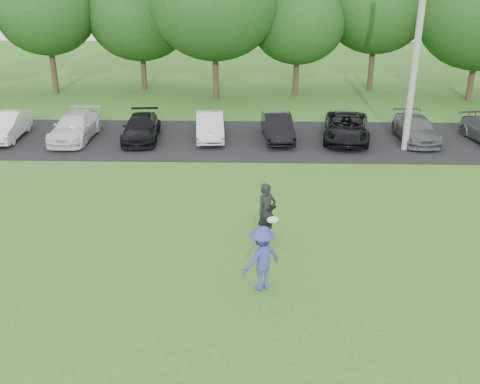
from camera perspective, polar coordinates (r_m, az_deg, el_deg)
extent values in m
plane|color=#2A6F1F|center=(13.48, -0.43, -10.91)|extent=(100.00, 100.00, 0.00)
cube|color=black|center=(25.34, 0.61, 5.62)|extent=(32.00, 6.50, 0.03)
cylinder|color=gray|center=(24.02, 18.39, 14.78)|extent=(0.28, 0.28, 9.21)
imported|color=#343E93|center=(13.30, 2.32, -7.09)|extent=(1.26, 1.18, 1.71)
cylinder|color=white|center=(12.69, 3.51, -2.97)|extent=(0.27, 0.27, 0.07)
imported|color=black|center=(15.66, 2.86, -2.17)|extent=(0.77, 0.72, 1.76)
cube|color=black|center=(15.40, 3.56, -1.58)|extent=(0.17, 0.16, 0.10)
imported|color=silver|center=(27.55, -23.65, 6.45)|extent=(1.58, 3.77, 1.21)
imported|color=silver|center=(26.32, -17.17, 6.65)|extent=(1.71, 4.14, 1.20)
imported|color=black|center=(25.57, -10.49, 6.75)|extent=(1.89, 4.00, 1.13)
imported|color=silver|center=(25.38, -3.22, 7.04)|extent=(1.59, 3.69, 1.18)
imported|color=black|center=(25.22, 4.04, 6.93)|extent=(1.55, 3.71, 1.19)
imported|color=black|center=(25.57, 11.28, 6.79)|extent=(2.63, 4.61, 1.21)
imported|color=#54575B|center=(26.31, 18.23, 6.42)|extent=(1.57, 3.85, 1.12)
cylinder|color=#38281C|center=(37.08, -19.22, 12.00)|extent=(0.36, 0.36, 2.70)
ellipsoid|color=#214C19|center=(36.66, -19.97, 17.48)|extent=(5.94, 5.94, 5.05)
cylinder|color=#38281C|center=(36.93, -10.23, 12.45)|extent=(0.36, 0.36, 2.20)
ellipsoid|color=#214C19|center=(36.49, -10.64, 18.02)|extent=(6.68, 6.68, 5.68)
cylinder|color=#38281C|center=(33.47, -2.60, 12.17)|extent=(0.36, 0.36, 2.70)
ellipsoid|color=#214C19|center=(32.97, -2.74, 19.25)|extent=(7.42, 7.42, 6.31)
cylinder|color=#38281C|center=(34.90, 5.98, 12.09)|extent=(0.36, 0.36, 2.20)
ellipsoid|color=#214C19|center=(34.45, 6.20, 17.43)|extent=(5.76, 5.76, 4.90)
cylinder|color=#38281C|center=(36.93, 13.79, 12.56)|extent=(0.36, 0.36, 2.70)
ellipsoid|color=#214C19|center=(36.49, 14.37, 18.40)|extent=(6.50, 6.50, 5.53)
cylinder|color=#38281C|center=(35.90, 23.40, 10.68)|extent=(0.36, 0.36, 2.20)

